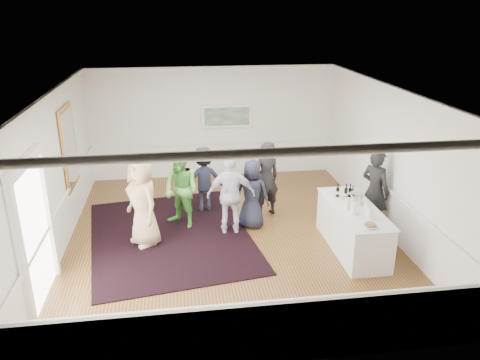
{
  "coord_description": "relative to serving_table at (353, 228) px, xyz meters",
  "views": [
    {
      "loc": [
        -1.07,
        -9.18,
        4.79
      ],
      "look_at": [
        0.25,
        0.2,
        1.23
      ],
      "focal_mm": 35.0,
      "sensor_mm": 36.0,
      "label": 1
    }
  ],
  "objects": [
    {
      "name": "wall_back",
      "position": [
        -2.44,
        4.93,
        1.13
      ],
      "size": [
        7.0,
        0.02,
        3.2
      ],
      "primitive_type": "cube",
      "color": "white",
      "rests_on": "floor"
    },
    {
      "name": "bartender",
      "position": [
        0.76,
        0.77,
        0.48
      ],
      "size": [
        0.75,
        0.83,
        1.9
      ],
      "primitive_type": "imported",
      "rotation": [
        0.0,
        0.0,
        2.12
      ],
      "color": "black",
      "rests_on": "floor"
    },
    {
      "name": "wine_bottles",
      "position": [
        0.01,
        0.52,
        0.62
      ],
      "size": [
        0.35,
        0.22,
        0.31
      ],
      "color": "black",
      "rests_on": "serving_table"
    },
    {
      "name": "guest_dark_a",
      "position": [
        -2.89,
        2.4,
        0.33
      ],
      "size": [
        1.11,
        0.72,
        1.61
      ],
      "primitive_type": "imported",
      "rotation": [
        0.0,
        0.0,
        3.27
      ],
      "color": "#1C1E2F",
      "rests_on": "floor"
    },
    {
      "name": "juice_pitchers",
      "position": [
        -0.03,
        -0.3,
        0.59
      ],
      "size": [
        0.41,
        0.62,
        0.24
      ],
      "color": "#86B440",
      "rests_on": "serving_table"
    },
    {
      "name": "serving_table",
      "position": [
        0.0,
        0.0,
        0.0
      ],
      "size": [
        0.88,
        2.32,
        0.94
      ],
      "color": "silver",
      "rests_on": "floor"
    },
    {
      "name": "nut_bowl",
      "position": [
        -0.05,
        -0.91,
        0.5
      ],
      "size": [
        0.26,
        0.26,
        0.07
      ],
      "color": "white",
      "rests_on": "serving_table"
    },
    {
      "name": "doorway",
      "position": [
        -5.88,
        -0.97,
        0.95
      ],
      "size": [
        0.1,
        1.78,
        2.56
      ],
      "color": "white",
      "rests_on": "wall_left"
    },
    {
      "name": "wainscoting",
      "position": [
        -2.44,
        0.93,
        0.03
      ],
      "size": [
        7.0,
        8.0,
        1.0
      ],
      "primitive_type": null,
      "color": "white",
      "rests_on": "floor"
    },
    {
      "name": "guest_green",
      "position": [
        -3.46,
        1.58,
        0.42
      ],
      "size": [
        1.09,
        1.09,
        1.79
      ],
      "primitive_type": "imported",
      "rotation": [
        0.0,
        0.0,
        -0.77
      ],
      "color": "#63C54F",
      "rests_on": "floor"
    },
    {
      "name": "guest_tan",
      "position": [
        -4.26,
        0.83,
        0.5
      ],
      "size": [
        1.02,
        1.14,
        1.95
      ],
      "primitive_type": "imported",
      "rotation": [
        0.0,
        0.0,
        -1.04
      ],
      "color": "tan",
      "rests_on": "floor"
    },
    {
      "name": "guest_navy",
      "position": [
        -1.89,
        1.33,
        0.32
      ],
      "size": [
        0.92,
        0.78,
        1.59
      ],
      "primitive_type": "imported",
      "rotation": [
        0.0,
        0.0,
        2.71
      ],
      "color": "#1C1E2F",
      "rests_on": "floor"
    },
    {
      "name": "ice_bucket",
      "position": [
        0.1,
        0.17,
        0.58
      ],
      "size": [
        0.26,
        0.26,
        0.25
      ],
      "primitive_type": "cylinder",
      "color": "silver",
      "rests_on": "serving_table"
    },
    {
      "name": "guest_lilac",
      "position": [
        -2.39,
        1.11,
        0.43
      ],
      "size": [
        1.08,
        0.51,
        1.8
      ],
      "primitive_type": "imported",
      "rotation": [
        0.0,
        0.0,
        3.07
      ],
      "color": "silver",
      "rests_on": "floor"
    },
    {
      "name": "mirror",
      "position": [
        -5.89,
        2.23,
        1.33
      ],
      "size": [
        0.05,
        1.25,
        1.85
      ],
      "color": "#C5883A",
      "rests_on": "wall_left"
    },
    {
      "name": "wall_left",
      "position": [
        -5.94,
        0.93,
        1.13
      ],
      "size": [
        0.02,
        8.0,
        3.2
      ],
      "primitive_type": "cube",
      "color": "white",
      "rests_on": "floor"
    },
    {
      "name": "guest_dark_b",
      "position": [
        -1.45,
        1.93,
        0.45
      ],
      "size": [
        0.77,
        0.62,
        1.84
      ],
      "primitive_type": "imported",
      "rotation": [
        0.0,
        0.0,
        3.45
      ],
      "color": "black",
      "rests_on": "floor"
    },
    {
      "name": "floor",
      "position": [
        -2.44,
        0.93,
        -0.47
      ],
      "size": [
        8.0,
        8.0,
        0.0
      ],
      "primitive_type": "plane",
      "color": "brown",
      "rests_on": "ground"
    },
    {
      "name": "area_rug",
      "position": [
        -3.75,
        1.12,
        -0.46
      ],
      "size": [
        3.97,
        4.85,
        0.02
      ],
      "primitive_type": "cube",
      "rotation": [
        0.0,
        0.0,
        0.15
      ],
      "color": "black",
      "rests_on": "floor"
    },
    {
      "name": "wall_front",
      "position": [
        -2.44,
        -3.07,
        1.13
      ],
      "size": [
        7.0,
        0.02,
        3.2
      ],
      "primitive_type": "cube",
      "color": "white",
      "rests_on": "floor"
    },
    {
      "name": "ceiling",
      "position": [
        -2.44,
        0.93,
        2.73
      ],
      "size": [
        7.0,
        8.0,
        0.02
      ],
      "primitive_type": "cube",
      "color": "white",
      "rests_on": "wall_back"
    },
    {
      "name": "wall_right",
      "position": [
        1.06,
        0.93,
        1.13
      ],
      "size": [
        0.02,
        8.0,
        3.2
      ],
      "primitive_type": "cube",
      "color": "white",
      "rests_on": "floor"
    },
    {
      "name": "landscape_painting",
      "position": [
        -2.04,
        4.87,
        1.31
      ],
      "size": [
        1.44,
        0.06,
        0.66
      ],
      "color": "white",
      "rests_on": "wall_back"
    }
  ]
}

